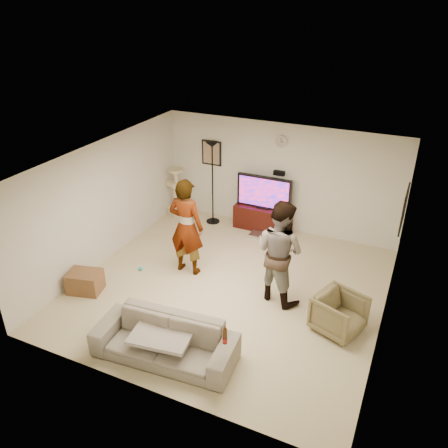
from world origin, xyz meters
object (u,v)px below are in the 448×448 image
at_px(floor_lamp, 213,184).
at_px(tv_stand, 263,218).
at_px(cat_tree, 175,191).
at_px(side_table, 85,282).
at_px(person_right, 280,252).
at_px(armchair, 339,314).
at_px(person_left, 186,227).
at_px(sofa, 165,340).
at_px(tv, 264,192).
at_px(beer_bottle, 225,336).

bearing_deg(floor_lamp, tv_stand, 7.19).
relative_size(cat_tree, side_table, 2.07).
distance_m(person_right, armchair, 1.43).
bearing_deg(cat_tree, person_left, -54.76).
bearing_deg(person_right, side_table, 40.95).
bearing_deg(sofa, tv, 86.79).
bearing_deg(side_table, tv, 60.22).
xyz_separation_m(tv_stand, sofa, (0.12, -4.58, 0.04)).
height_order(floor_lamp, armchair, floor_lamp).
bearing_deg(sofa, floor_lamp, 102.20).
xyz_separation_m(person_right, sofa, (-1.05, -2.17, -0.64)).
xyz_separation_m(cat_tree, beer_bottle, (3.38, -4.43, 0.14)).
height_order(tv_stand, floor_lamp, floor_lamp).
bearing_deg(tv_stand, beer_bottle, -76.23).
relative_size(sofa, armchair, 2.95).
bearing_deg(floor_lamp, person_left, -77.13).
distance_m(beer_bottle, armchair, 2.17).
height_order(cat_tree, sofa, cat_tree).
bearing_deg(cat_tree, side_table, -87.92).
bearing_deg(side_table, floor_lamp, 75.78).
relative_size(person_left, beer_bottle, 7.85).
distance_m(cat_tree, side_table, 3.60).
relative_size(tv_stand, side_table, 2.24).
relative_size(cat_tree, person_right, 0.64).
distance_m(person_left, sofa, 2.52).
distance_m(tv, person_left, 2.43).
bearing_deg(person_right, floor_lamp, -23.87).
bearing_deg(tv, cat_tree, -176.22).
relative_size(sofa, side_table, 3.65).
distance_m(tv, side_table, 4.35).
relative_size(person_left, armchair, 2.66).
bearing_deg(sofa, person_right, 59.32).
xyz_separation_m(tv, side_table, (-2.13, -3.72, -0.74)).
distance_m(tv, armchair, 3.78).
bearing_deg(beer_bottle, floor_lamp, 117.95).
xyz_separation_m(sofa, beer_bottle, (1.00, 0.00, 0.44)).
relative_size(tv_stand, floor_lamp, 0.67).
bearing_deg(floor_lamp, tv, 7.19).
xyz_separation_m(cat_tree, armchair, (4.64, -2.72, -0.28)).
distance_m(floor_lamp, armchair, 4.56).
distance_m(tv, floor_lamp, 1.24).
distance_m(sofa, side_table, 2.42).
bearing_deg(tv_stand, tv, 0.00).
relative_size(floor_lamp, beer_bottle, 7.98).
xyz_separation_m(floor_lamp, beer_bottle, (2.35, -4.43, -0.24)).
distance_m(floor_lamp, cat_tree, 1.10).
relative_size(cat_tree, person_left, 0.63).
bearing_deg(armchair, side_table, 121.08).
height_order(armchair, side_table, armchair).
height_order(tv_stand, armchair, armchair).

